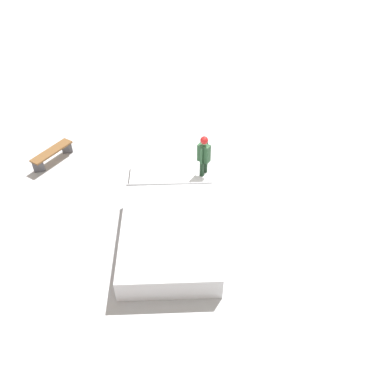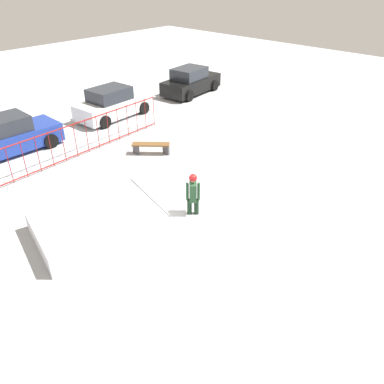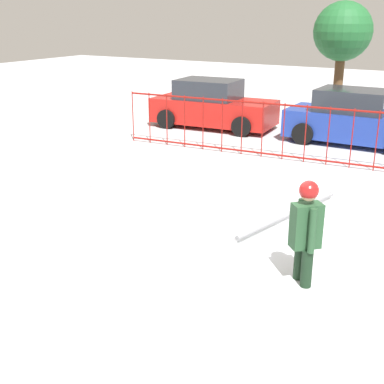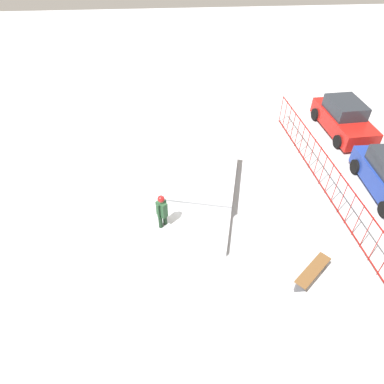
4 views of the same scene
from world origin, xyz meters
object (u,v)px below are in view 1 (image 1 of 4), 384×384
Objects in this scene: skateboard at (192,185)px; park_bench at (52,153)px; skater at (204,156)px; skate_ramp at (170,224)px.

skateboard is 0.54× the size of park_bench.
park_bench is (2.45, 4.74, -0.65)m from skater.
skateboard is (1.75, -1.17, -0.24)m from skate_ramp.
skateboard is at bearing -19.99° from skate_ramp.
park_bench is at bearing 18.96° from skater.
skateboard is at bearing 71.51° from skater.
skater is 2.16× the size of skateboard.
skate_ramp is at bearing 96.65° from skater.
skater is 5.37m from park_bench.
skateboard is 5.06m from park_bench.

